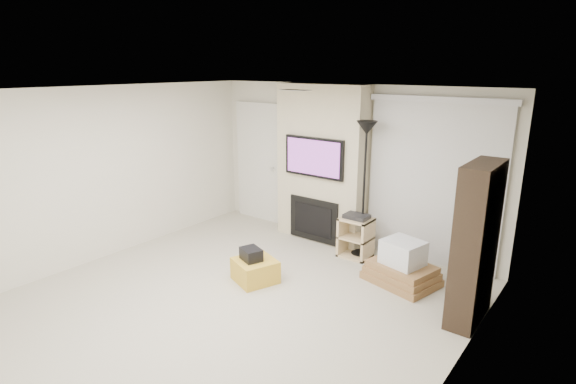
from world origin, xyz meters
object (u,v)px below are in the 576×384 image
Objects in this scene: ottoman at (255,270)px; bookshelf at (475,244)px; floor_lamp at (366,151)px; box_stack at (402,267)px; av_stand at (356,234)px.

bookshelf is at bearing 16.92° from ottoman.
box_stack is (0.85, -0.47, -1.37)m from floor_lamp.
floor_lamp is at bearing 154.99° from bookshelf.
floor_lamp is at bearing 150.94° from box_stack.
ottoman is 1.66m from av_stand.
av_stand reaches higher than ottoman.
av_stand is at bearing -118.65° from floor_lamp.
box_stack is at bearing 158.85° from bookshelf.
av_stand is 0.37× the size of bookshelf.
floor_lamp is at bearing 61.35° from av_stand.
ottoman is at bearing -163.08° from bookshelf.
floor_lamp reaches higher than ottoman.
ottoman is at bearing -113.73° from floor_lamp.
av_stand is (0.66, 1.52, 0.20)m from ottoman.
box_stack is 1.23m from bookshelf.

